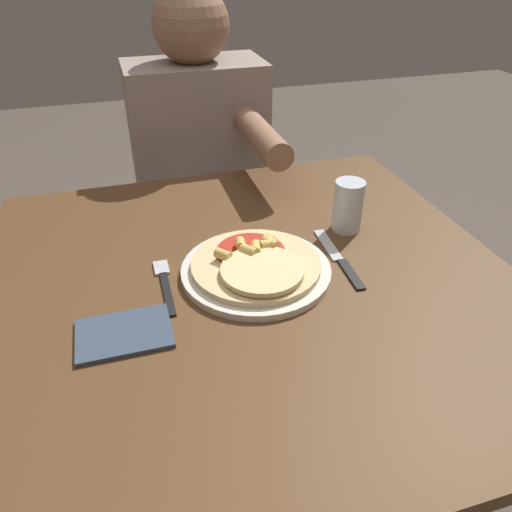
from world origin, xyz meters
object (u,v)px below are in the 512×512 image
(pizza, at_px, (257,264))
(person_diner, at_px, (201,163))
(drinking_glass, at_px, (348,206))
(fork, at_px, (165,283))
(dining_table, at_px, (255,326))
(plate, at_px, (256,270))
(knife, at_px, (339,259))

(pizza, relative_size, person_diner, 0.20)
(drinking_glass, relative_size, person_diner, 0.09)
(pizza, height_order, fork, pizza)
(dining_table, distance_m, drinking_glass, 0.33)
(plate, xyz_separation_m, person_diner, (0.03, 0.68, -0.06))
(dining_table, height_order, plate, plate)
(plate, distance_m, person_diner, 0.68)
(knife, distance_m, person_diner, 0.70)
(pizza, distance_m, person_diner, 0.69)
(fork, height_order, person_diner, person_diner)
(plate, height_order, drinking_glass, drinking_glass)
(knife, height_order, person_diner, person_diner)
(dining_table, relative_size, drinking_glass, 8.80)
(dining_table, height_order, fork, fork)
(knife, bearing_deg, pizza, -179.39)
(pizza, distance_m, drinking_glass, 0.26)
(pizza, xyz_separation_m, person_diner, (0.03, 0.68, -0.08))
(plate, height_order, knife, plate)
(pizza, height_order, knife, pizza)
(fork, relative_size, person_diner, 0.15)
(pizza, relative_size, knife, 1.12)
(dining_table, distance_m, pizza, 0.14)
(pizza, xyz_separation_m, knife, (0.17, 0.00, -0.02))
(person_diner, bearing_deg, fork, -106.64)
(person_diner, bearing_deg, knife, -77.88)
(plate, bearing_deg, drinking_glass, 24.04)
(dining_table, distance_m, fork, 0.21)
(plate, relative_size, person_diner, 0.24)
(pizza, bearing_deg, drinking_glass, 24.88)
(dining_table, relative_size, plate, 3.46)
(drinking_glass, distance_m, person_diner, 0.62)
(fork, bearing_deg, plate, -5.10)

